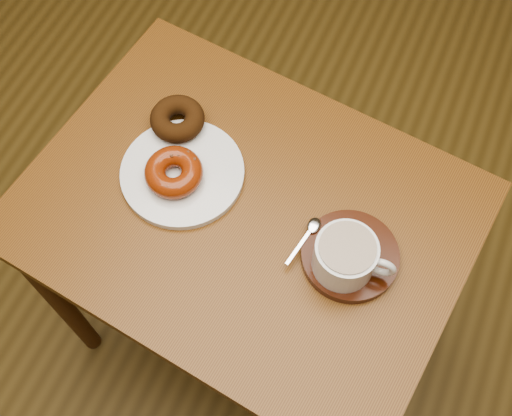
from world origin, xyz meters
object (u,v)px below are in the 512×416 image
at_px(cafe_table, 246,236).
at_px(coffee_cup, 346,256).
at_px(saucer, 350,256).
at_px(donut_plate, 182,173).

distance_m(cafe_table, coffee_cup, 0.25).
distance_m(cafe_table, saucer, 0.23).
bearing_deg(saucer, donut_plate, 174.23).
bearing_deg(cafe_table, donut_plate, 178.92).
bearing_deg(donut_plate, saucer, -5.77).
bearing_deg(coffee_cup, cafe_table, 165.19).
distance_m(donut_plate, coffee_cup, 0.33).
xyz_separation_m(cafe_table, coffee_cup, (0.19, -0.04, 0.16)).
relative_size(cafe_table, saucer, 5.08).
bearing_deg(donut_plate, coffee_cup, -9.83).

